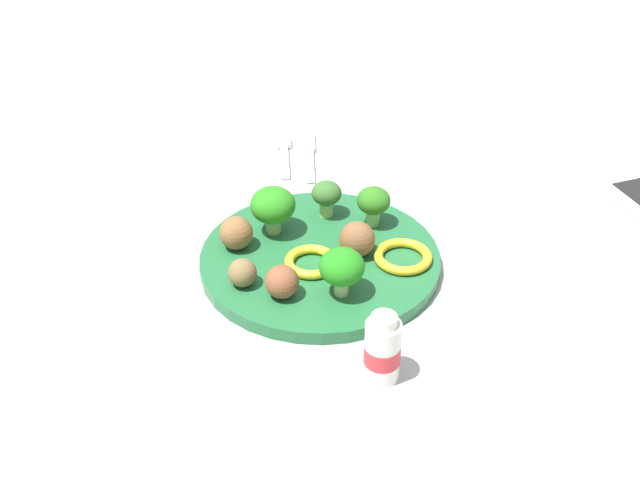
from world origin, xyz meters
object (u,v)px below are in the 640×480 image
broccoli_floret_front_left (374,202)px  meatball_mid_left (242,273)px  plate (320,260)px  meatball_near_rim (236,233)px  yogurt_bottle (382,350)px  fork (284,154)px  pepper_ring_front_right (311,262)px  broccoli_floret_mid_left (273,206)px  meatball_mid_right (282,282)px  napkin (297,159)px  meatball_far_rim (357,239)px  knife (309,154)px  pepper_ring_mid_left (403,257)px  broccoli_floret_back_left (342,268)px  broccoli_floret_far_rim (327,195)px

broccoli_floret_front_left → meatball_mid_left: broccoli_floret_front_left is taller
plate → meatball_near_rim: 0.10m
yogurt_bottle → fork: bearing=13.1°
meatball_mid_left → pepper_ring_front_right: meatball_mid_left is taller
broccoli_floret_mid_left → meatball_mid_right: bearing=-173.9°
broccoli_floret_mid_left → napkin: bearing=-7.2°
broccoli_floret_mid_left → meatball_far_rim: bearing=-116.4°
meatball_far_rim → knife: bearing=11.6°
meatball_far_rim → meatball_mid_right: bearing=131.8°
pepper_ring_mid_left → knife: pepper_ring_mid_left is taller
plate → broccoli_floret_mid_left: size_ratio=4.68×
fork → broccoli_floret_back_left: bearing=-168.3°
broccoli_floret_mid_left → broccoli_floret_front_left: 0.12m
knife → yogurt_bottle: 0.45m
pepper_ring_front_right → pepper_ring_mid_left: same height
pepper_ring_mid_left → fork: bearing=27.4°
meatball_near_rim → meatball_far_rim: 0.14m
meatball_far_rim → knife: 0.27m
napkin → broccoli_floret_front_left: bearing=-153.7°
plate → broccoli_floret_front_left: size_ratio=5.55×
plate → meatball_mid_left: size_ratio=8.73×
broccoli_floret_far_rim → plate: bearing=173.6°
broccoli_floret_far_rim → meatball_far_rim: bearing=-158.6°
broccoli_floret_mid_left → meatball_near_rim: (-0.03, 0.04, -0.02)m
fork → meatball_mid_left: bearing=173.1°
meatball_far_rim → fork: meatball_far_rim is taller
broccoli_floret_front_left → meatball_far_rim: (-0.06, 0.02, -0.01)m
meatball_mid_left → yogurt_bottle: yogurt_bottle is taller
meatball_far_rim → broccoli_floret_far_rim: bearing=21.4°
meatball_mid_right → knife: bearing=-5.2°
meatball_near_rim → pepper_ring_front_right: meatball_near_rim is taller
meatball_near_rim → pepper_ring_front_right: size_ratio=0.65×
pepper_ring_front_right → napkin: size_ratio=0.36×
meatball_mid_right → meatball_far_rim: (0.08, -0.08, 0.00)m
broccoli_floret_front_left → napkin: (0.19, 0.09, -0.05)m
broccoli_floret_back_left → pepper_ring_mid_left: (0.06, -0.07, -0.03)m
broccoli_floret_front_left → knife: size_ratio=0.35×
broccoli_floret_back_left → broccoli_floret_far_rim: bearing=4.5°
broccoli_floret_front_left → meatball_far_rim: 0.07m
meatball_mid_left → pepper_ring_mid_left: meatball_mid_left is taller
broccoli_floret_back_left → plate: bearing=16.4°
pepper_ring_front_right → yogurt_bottle: yogurt_bottle is taller
plate → napkin: plate is taller
broccoli_floret_front_left → pepper_ring_front_right: bearing=138.1°
plate → broccoli_floret_far_rim: size_ratio=5.95×
meatball_mid_left → pepper_ring_mid_left: size_ratio=0.48×
broccoli_floret_far_rim → broccoli_floret_front_left: 0.06m
pepper_ring_front_right → napkin: pepper_ring_front_right is taller
pepper_ring_front_right → fork: bearing=7.4°
meatball_mid_left → napkin: 0.32m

